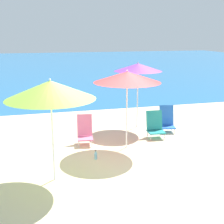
{
  "coord_description": "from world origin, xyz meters",
  "views": [
    {
      "loc": [
        -1.63,
        -6.68,
        3.03
      ],
      "look_at": [
        0.47,
        1.08,
        1.0
      ],
      "focal_mm": 50.0,
      "sensor_mm": 36.0,
      "label": 1
    }
  ],
  "objects_px": {
    "beach_umbrella_red": "(127,77)",
    "beach_chair_teal": "(155,125)",
    "beach_umbrella_purple": "(138,67)",
    "water_bottle": "(96,156)",
    "beach_chair_blue": "(167,120)",
    "beach_umbrella_lime": "(50,90)",
    "beach_chair_pink": "(85,131)"
  },
  "relations": [
    {
      "from": "beach_umbrella_red",
      "to": "beach_umbrella_lime",
      "type": "distance_m",
      "value": 2.52
    },
    {
      "from": "beach_umbrella_red",
      "to": "beach_umbrella_lime",
      "type": "bearing_deg",
      "value": -145.12
    },
    {
      "from": "beach_umbrella_lime",
      "to": "water_bottle",
      "type": "bearing_deg",
      "value": 38.31
    },
    {
      "from": "beach_umbrella_lime",
      "to": "beach_chair_pink",
      "type": "distance_m",
      "value": 2.8
    },
    {
      "from": "beach_umbrella_red",
      "to": "beach_umbrella_purple",
      "type": "bearing_deg",
      "value": 62.03
    },
    {
      "from": "beach_chair_blue",
      "to": "water_bottle",
      "type": "height_order",
      "value": "beach_chair_blue"
    },
    {
      "from": "water_bottle",
      "to": "beach_umbrella_red",
      "type": "bearing_deg",
      "value": 30.73
    },
    {
      "from": "beach_umbrella_red",
      "to": "beach_chair_teal",
      "type": "height_order",
      "value": "beach_umbrella_red"
    },
    {
      "from": "beach_umbrella_lime",
      "to": "beach_chair_teal",
      "type": "height_order",
      "value": "beach_umbrella_lime"
    },
    {
      "from": "beach_chair_blue",
      "to": "beach_chair_teal",
      "type": "xyz_separation_m",
      "value": [
        -0.6,
        -0.45,
        0.0
      ]
    },
    {
      "from": "beach_chair_blue",
      "to": "beach_umbrella_red",
      "type": "bearing_deg",
      "value": -135.51
    },
    {
      "from": "beach_umbrella_lime",
      "to": "water_bottle",
      "type": "relative_size",
      "value": 9.31
    },
    {
      "from": "beach_umbrella_purple",
      "to": "beach_chair_pink",
      "type": "xyz_separation_m",
      "value": [
        -1.96,
        -1.12,
        -1.61
      ]
    },
    {
      "from": "beach_umbrella_purple",
      "to": "beach_chair_blue",
      "type": "height_order",
      "value": "beach_umbrella_purple"
    },
    {
      "from": "beach_chair_pink",
      "to": "beach_chair_blue",
      "type": "bearing_deg",
      "value": 17.81
    },
    {
      "from": "beach_umbrella_red",
      "to": "water_bottle",
      "type": "bearing_deg",
      "value": -149.27
    },
    {
      "from": "beach_umbrella_lime",
      "to": "water_bottle",
      "type": "xyz_separation_m",
      "value": [
        1.08,
        0.86,
        -1.85
      ]
    },
    {
      "from": "beach_umbrella_purple",
      "to": "beach_chair_blue",
      "type": "xyz_separation_m",
      "value": [
        0.77,
        -0.66,
        -1.62
      ]
    },
    {
      "from": "beach_umbrella_purple",
      "to": "beach_chair_pink",
      "type": "distance_m",
      "value": 2.77
    },
    {
      "from": "beach_chair_teal",
      "to": "water_bottle",
      "type": "xyz_separation_m",
      "value": [
        -2.09,
        -1.23,
        -0.27
      ]
    },
    {
      "from": "beach_umbrella_lime",
      "to": "beach_umbrella_red",
      "type": "bearing_deg",
      "value": 34.88
    },
    {
      "from": "beach_umbrella_red",
      "to": "beach_chair_teal",
      "type": "bearing_deg",
      "value": 30.38
    },
    {
      "from": "beach_umbrella_purple",
      "to": "beach_umbrella_red",
      "type": "bearing_deg",
      "value": -117.97
    },
    {
      "from": "beach_umbrella_lime",
      "to": "beach_chair_blue",
      "type": "relative_size",
      "value": 2.67
    },
    {
      "from": "beach_umbrella_lime",
      "to": "beach_umbrella_purple",
      "type": "relative_size",
      "value": 1.01
    },
    {
      "from": "beach_chair_blue",
      "to": "beach_umbrella_purple",
      "type": "bearing_deg",
      "value": 151.36
    },
    {
      "from": "beach_chair_pink",
      "to": "beach_chair_teal",
      "type": "height_order",
      "value": "beach_chair_pink"
    },
    {
      "from": "beach_umbrella_purple",
      "to": "water_bottle",
      "type": "bearing_deg",
      "value": -129.33
    },
    {
      "from": "beach_umbrella_red",
      "to": "beach_chair_teal",
      "type": "distance_m",
      "value": 2.03
    },
    {
      "from": "beach_umbrella_red",
      "to": "beach_umbrella_purple",
      "type": "height_order",
      "value": "beach_umbrella_purple"
    },
    {
      "from": "beach_umbrella_purple",
      "to": "water_bottle",
      "type": "xyz_separation_m",
      "value": [
        -1.91,
        -2.34,
        -1.89
      ]
    },
    {
      "from": "beach_umbrella_red",
      "to": "beach_umbrella_purple",
      "type": "xyz_separation_m",
      "value": [
        0.93,
        1.75,
        0.05
      ]
    }
  ]
}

